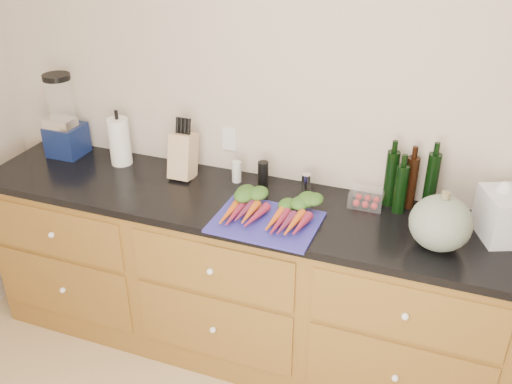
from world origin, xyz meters
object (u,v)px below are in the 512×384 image
at_px(squash, 441,223).
at_px(cutting_board, 266,222).
at_px(knife_block, 183,156).
at_px(blender_appliance, 63,121).
at_px(tomato_box, 367,198).
at_px(carrots, 270,211).
at_px(paper_towel, 120,142).

bearing_deg(squash, cutting_board, -174.10).
xyz_separation_m(squash, knife_block, (-1.33, 0.22, 0.00)).
xyz_separation_m(cutting_board, blender_appliance, (-1.32, 0.32, 0.20)).
height_order(cutting_board, tomato_box, tomato_box).
distance_m(carrots, paper_towel, 1.01).
bearing_deg(knife_block, paper_towel, 177.12).
height_order(cutting_board, knife_block, knife_block).
height_order(paper_towel, knife_block, paper_towel).
distance_m(squash, knife_block, 1.34).
height_order(cutting_board, squash, squash).
bearing_deg(knife_block, carrots, -23.76).
xyz_separation_m(cutting_board, squash, (0.75, 0.08, 0.11)).
xyz_separation_m(carrots, blender_appliance, (-1.32, 0.27, 0.17)).
distance_m(cutting_board, knife_block, 0.65).
bearing_deg(blender_appliance, paper_towel, 0.42).
xyz_separation_m(cutting_board, knife_block, (-0.57, 0.30, 0.11)).
distance_m(squash, blender_appliance, 2.09).
distance_m(knife_block, tomato_box, 0.98).
bearing_deg(squash, blender_appliance, 173.42).
xyz_separation_m(blender_appliance, knife_block, (0.75, -0.02, -0.09)).
bearing_deg(blender_appliance, carrots, -11.49).
bearing_deg(squash, carrots, -177.78).
distance_m(squash, paper_towel, 1.74).
relative_size(blender_appliance, knife_block, 1.97).
bearing_deg(cutting_board, knife_block, 152.27).
relative_size(carrots, tomato_box, 2.67).
distance_m(paper_towel, knife_block, 0.40).
relative_size(paper_towel, tomato_box, 1.63).
height_order(carrots, blender_appliance, blender_appliance).
bearing_deg(carrots, squash, 2.22).
height_order(squash, blender_appliance, blender_appliance).
distance_m(carrots, knife_block, 0.63).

